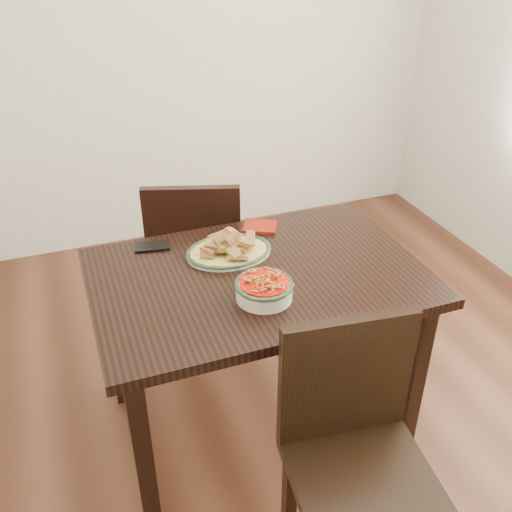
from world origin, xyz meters
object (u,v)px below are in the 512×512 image
object	(u,v)px
smartphone	(152,246)
chair_far	(196,254)
fish_plate	(229,244)
dining_table	(258,295)
chair_near	(354,443)
noodle_bowl	(264,287)

from	to	relation	value
smartphone	chair_far	bearing A→B (deg)	61.15
chair_far	fish_plate	size ratio (longest dim) A/B	2.73
fish_plate	smartphone	world-z (taller)	fish_plate
dining_table	chair_near	bearing A→B (deg)	-82.99
chair_far	fish_plate	distance (m)	0.54
chair_near	noodle_bowl	distance (m)	0.57
smartphone	dining_table	bearing A→B (deg)	-34.05
chair_far	fish_plate	world-z (taller)	chair_far
fish_plate	smartphone	size ratio (longest dim) A/B	2.40
chair_far	smartphone	size ratio (longest dim) A/B	6.55
dining_table	smartphone	size ratio (longest dim) A/B	8.89
dining_table	chair_far	world-z (taller)	chair_far
noodle_bowl	chair_far	bearing A→B (deg)	93.29
chair_far	fish_plate	xyz separation A→B (m)	(0.02, -0.46, 0.30)
dining_table	fish_plate	distance (m)	0.22
chair_near	fish_plate	size ratio (longest dim) A/B	2.73
chair_near	smartphone	distance (m)	1.06
chair_far	smartphone	world-z (taller)	chair_far
chair_far	smartphone	xyz separation A→B (m)	(-0.24, -0.30, 0.26)
chair_near	noodle_bowl	size ratio (longest dim) A/B	4.36
chair_far	dining_table	bearing A→B (deg)	114.84
chair_far	smartphone	distance (m)	0.47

